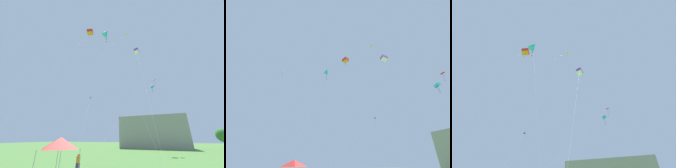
{
  "view_description": "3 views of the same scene",
  "coord_description": "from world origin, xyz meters",
  "views": [
    {
      "loc": [
        1.94,
        -5.39,
        3.31
      ],
      "look_at": [
        -5.19,
        13.38,
        12.05
      ],
      "focal_mm": 20.0,
      "sensor_mm": 36.0,
      "label": 1
    },
    {
      "loc": [
        19.08,
        1.55,
        2.78
      ],
      "look_at": [
        -3.03,
        9.86,
        15.5
      ],
      "focal_mm": 24.0,
      "sensor_mm": 36.0,
      "label": 2
    },
    {
      "loc": [
        4.19,
        -2.14,
        3.0
      ],
      "look_at": [
        -2.15,
        13.71,
        15.78
      ],
      "focal_mm": 24.0,
      "sensor_mm": 36.0,
      "label": 3
    }
  ],
  "objects": [
    {
      "name": "kite_cyan_box_2",
      "position": [
        0.95,
        30.02,
        17.02
      ],
      "size": [
        8.59,
        22.95,
        17.7
      ],
      "color": "silver",
      "rests_on": "ground"
    },
    {
      "name": "festival_tent",
      "position": [
        -6.51,
        4.25,
        2.93
      ],
      "size": [
        2.75,
        2.75,
        3.41
      ],
      "color": "#B7B7BC",
      "rests_on": "ground"
    },
    {
      "name": "person_orange_shirt",
      "position": [
        -7.18,
        8.14,
        0.96
      ],
      "size": [
        0.42,
        0.42,
        1.78
      ],
      "rotation": [
        0.0,
        0.0,
        1.84
      ],
      "color": "#473860",
      "rests_on": "ground"
    },
    {
      "name": "kite_red_delta_6",
      "position": [
        1.75,
        31.32,
        19.46
      ],
      "size": [
        9.93,
        23.61,
        20.08
      ],
      "color": "silver",
      "rests_on": "ground"
    },
    {
      "name": "tree_far_right",
      "position": [
        22.03,
        54.1,
        4.26
      ],
      "size": [
        4.37,
        3.93,
        6.59
      ],
      "color": "brown",
      "rests_on": "ground"
    },
    {
      "name": "kite_cyan_diamond_3",
      "position": [
        -4.11,
        7.93,
        18.38
      ],
      "size": [
        7.36,
        6.69,
        19.14
      ],
      "color": "silver",
      "rests_on": "ground"
    },
    {
      "name": "kite_purple_box_7",
      "position": [
        -1.2,
        19.6,
        22.64
      ],
      "size": [
        3.9,
        18.38,
        23.34
      ],
      "color": "silver",
      "rests_on": "ground"
    },
    {
      "name": "kite_blue_diamond_4",
      "position": [
        -17.17,
        26.58,
        14.7
      ],
      "size": [
        10.16,
        19.35,
        15.23
      ],
      "color": "silver",
      "rests_on": "ground"
    },
    {
      "name": "kite_yellow_delta_0",
      "position": [
        -3.47,
        17.02,
        25.84
      ],
      "size": [
        3.72,
        21.31,
        27.81
      ],
      "color": "silver",
      "rests_on": "ground"
    },
    {
      "name": "kite_red_box_1",
      "position": [
        -12.22,
        15.56,
        28.92
      ],
      "size": [
        6.95,
        19.4,
        29.52
      ],
      "color": "silver",
      "rests_on": "ground"
    },
    {
      "name": "distant_building",
      "position": [
        -1.61,
        46.76,
        5.52
      ],
      "size": [
        23.47,
        8.8,
        11.04
      ],
      "primitive_type": "cube",
      "color": "gray",
      "rests_on": "ground"
    }
  ]
}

